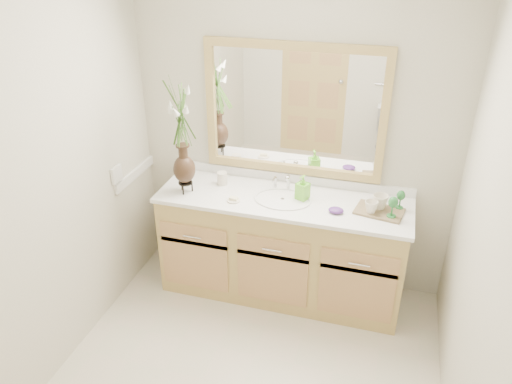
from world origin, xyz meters
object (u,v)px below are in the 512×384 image
(flower_vase, at_px, (181,125))
(tumbler, at_px, (222,178))
(soap_bottle, at_px, (303,188))
(tray, at_px, (379,211))

(flower_vase, xyz_separation_m, tumbler, (0.22, 0.19, -0.48))
(flower_vase, distance_m, soap_bottle, 0.97)
(flower_vase, relative_size, soap_bottle, 4.72)
(tumbler, bearing_deg, flower_vase, -138.46)
(flower_vase, height_order, soap_bottle, flower_vase)
(flower_vase, bearing_deg, tray, 3.78)
(tray, bearing_deg, soap_bottle, -174.53)
(tumbler, xyz_separation_m, tray, (1.18, -0.10, -0.04))
(flower_vase, distance_m, tumbler, 0.56)
(flower_vase, xyz_separation_m, tray, (1.40, 0.09, -0.52))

